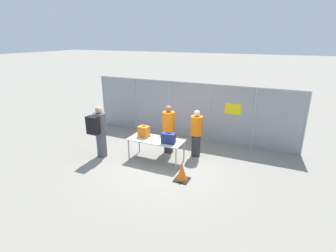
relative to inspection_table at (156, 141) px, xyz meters
The scene contains 10 objects.
ground_plane 0.73m from the inspection_table, ahead, with size 120.00×120.00×0.00m, color gray.
fence_section 2.50m from the inspection_table, 84.50° to the left, with size 8.44×0.07×2.27m.
inspection_table is the anchor object (origin of this frame).
suitcase_orange 0.54m from the inspection_table, behind, with size 0.38×0.31×0.39m.
suitcase_navy 0.56m from the inspection_table, 12.59° to the right, with size 0.45×0.28×0.35m.
traveler_hooded 1.96m from the inspection_table, 163.60° to the right, with size 0.44×0.68×1.77m.
security_worker_near 0.82m from the inspection_table, 83.29° to the left, with size 0.42×0.42×1.72m.
security_worker_far 1.41m from the inspection_table, 39.65° to the left, with size 0.41×0.41×1.64m.
utility_trailer 5.27m from the inspection_table, 82.17° to the left, with size 4.27×2.21×0.72m.
traffic_cone 1.59m from the inspection_table, 33.93° to the right, with size 0.41×0.41×0.51m.
Camera 1 is at (3.46, -7.11, 3.94)m, focal length 28.00 mm.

